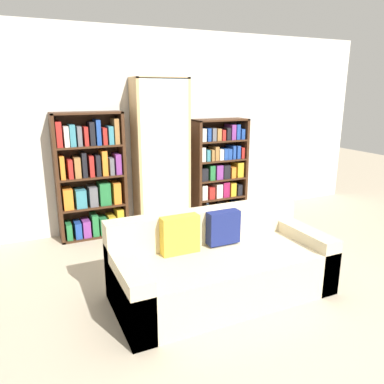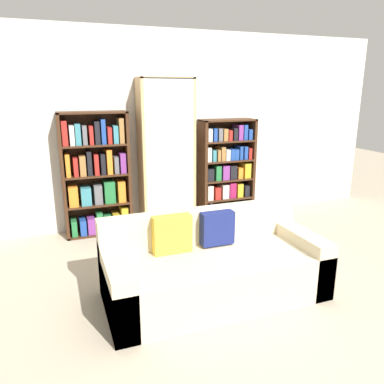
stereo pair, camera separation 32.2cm
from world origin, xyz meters
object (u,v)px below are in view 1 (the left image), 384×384
object	(u,v)px
bookshelf_right	(219,171)
wine_bottle	(207,219)
bookshelf_left	(91,179)
display_cabinet	(161,155)
couch	(220,266)

from	to	relation	value
bookshelf_right	wine_bottle	xyz separation A→B (m)	(-0.44, -0.47, -0.56)
bookshelf_left	wine_bottle	world-z (taller)	bookshelf_left
bookshelf_left	bookshelf_right	distance (m)	1.90
display_cabinet	bookshelf_right	size ratio (longest dim) A/B	1.38
bookshelf_right	bookshelf_left	bearing A→B (deg)	179.99
display_cabinet	bookshelf_right	distance (m)	0.99
bookshelf_right	couch	bearing A→B (deg)	-118.47
couch	bookshelf_left	bearing A→B (deg)	111.80
display_cabinet	wine_bottle	world-z (taller)	display_cabinet
bookshelf_right	wine_bottle	world-z (taller)	bookshelf_right
display_cabinet	wine_bottle	size ratio (longest dim) A/B	5.23
bookshelf_left	wine_bottle	size ratio (longest dim) A/B	4.15
couch	bookshelf_left	world-z (taller)	bookshelf_left
bookshelf_right	wine_bottle	distance (m)	0.85
bookshelf_right	display_cabinet	bearing A→B (deg)	-179.04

